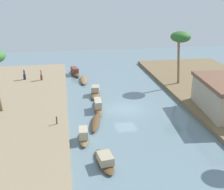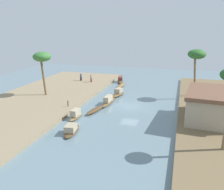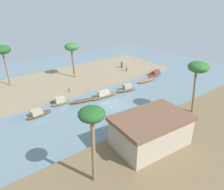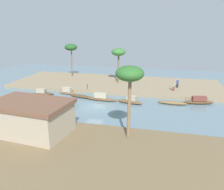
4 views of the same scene
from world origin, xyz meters
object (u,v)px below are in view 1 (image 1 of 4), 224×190
(sampan_with_red_awning, at_px, (98,106))
(sampan_downstream_large, at_px, (95,122))
(sampan_with_tall_canopy, at_px, (95,92))
(sampan_near_left_bank, at_px, (105,160))
(sampan_foreground, at_px, (84,80))
(mooring_post, at_px, (57,120))
(palm_tree_right_tall, at_px, (181,38))
(person_on_near_bank, at_px, (41,75))
(sampan_upstream_small, at_px, (75,72))
(sampan_midstream, at_px, (83,136))
(person_by_mooring, at_px, (24,75))

(sampan_with_red_awning, height_order, sampan_downstream_large, sampan_with_red_awning)
(sampan_with_tall_canopy, bearing_deg, sampan_near_left_bank, 7.58)
(sampan_foreground, height_order, mooring_post, mooring_post)
(sampan_downstream_large, bearing_deg, sampan_with_tall_canopy, -175.01)
(palm_tree_right_tall, bearing_deg, person_on_near_bank, -103.87)
(sampan_upstream_small, xyz_separation_m, mooring_post, (19.61, -2.73, 0.46))
(sampan_midstream, bearing_deg, sampan_downstream_large, 157.54)
(sampan_near_left_bank, bearing_deg, sampan_with_red_awning, 167.74)
(sampan_with_red_awning, distance_m, palm_tree_right_tall, 15.75)
(sampan_near_left_bank, xyz_separation_m, person_on_near_bank, (-22.97, -6.40, 0.86))
(sampan_foreground, bearing_deg, person_on_near_bank, -89.80)
(person_on_near_bank, bearing_deg, person_by_mooring, -107.48)
(palm_tree_right_tall, bearing_deg, sampan_near_left_bank, -36.68)
(sampan_upstream_small, bearing_deg, mooring_post, -19.52)
(sampan_midstream, xyz_separation_m, mooring_post, (-2.96, -2.51, 0.44))
(sampan_downstream_large, xyz_separation_m, mooring_post, (0.28, -4.02, 0.69))
(sampan_downstream_large, relative_size, person_by_mooring, 2.77)
(sampan_midstream, bearing_deg, sampan_with_red_awning, 164.99)
(person_by_mooring, height_order, mooring_post, person_by_mooring)
(sampan_foreground, bearing_deg, palm_tree_right_tall, 73.37)
(person_on_near_bank, bearing_deg, sampan_downstream_large, 21.02)
(sampan_with_red_awning, height_order, person_on_near_bank, person_on_near_bank)
(person_on_near_bank, bearing_deg, mooring_post, 7.21)
(sampan_with_tall_canopy, relative_size, sampan_foreground, 0.95)
(person_by_mooring, bearing_deg, sampan_midstream, -169.40)
(sampan_with_red_awning, height_order, sampan_foreground, sampan_with_red_awning)
(person_on_near_bank, distance_m, mooring_post, 15.99)
(sampan_downstream_large, bearing_deg, palm_tree_right_tall, 139.97)
(sampan_near_left_bank, relative_size, sampan_with_tall_canopy, 0.95)
(sampan_foreground, distance_m, sampan_downstream_large, 15.26)
(sampan_with_red_awning, distance_m, sampan_upstream_small, 15.58)
(sampan_downstream_large, bearing_deg, sampan_near_left_bank, 10.75)
(sampan_upstream_small, bearing_deg, sampan_foreground, 4.39)
(sampan_downstream_large, height_order, person_by_mooring, person_by_mooring)
(sampan_with_red_awning, distance_m, person_by_mooring, 15.80)
(sampan_with_red_awning, bearing_deg, sampan_with_tall_canopy, 179.55)
(sampan_near_left_bank, bearing_deg, person_by_mooring, -167.25)
(sampan_foreground, bearing_deg, sampan_near_left_bank, 2.49)
(sampan_with_red_awning, relative_size, sampan_upstream_small, 1.09)
(sampan_with_red_awning, relative_size, mooring_post, 6.36)
(sampan_foreground, xyz_separation_m, mooring_post, (15.54, -3.89, 0.68))
(sampan_foreground, relative_size, palm_tree_right_tall, 0.60)
(sampan_with_red_awning, bearing_deg, sampan_midstream, -14.95)
(sampan_with_red_awning, distance_m, sampan_foreground, 11.41)
(sampan_downstream_large, height_order, palm_tree_right_tall, palm_tree_right_tall)
(sampan_downstream_large, height_order, sampan_midstream, sampan_midstream)
(sampan_downstream_large, relative_size, mooring_post, 5.49)
(sampan_downstream_large, bearing_deg, sampan_with_red_awning, -179.32)
(sampan_midstream, distance_m, person_on_near_bank, 19.42)
(sampan_with_red_awning, bearing_deg, sampan_near_left_bank, -1.64)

